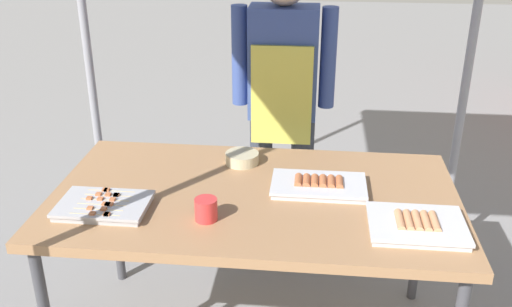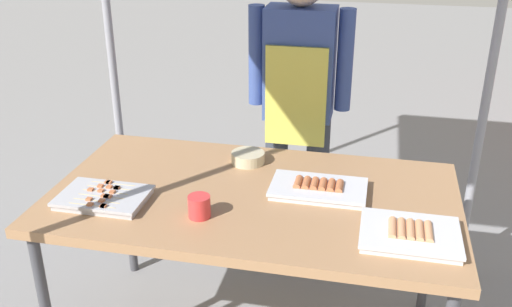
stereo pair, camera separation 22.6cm
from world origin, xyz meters
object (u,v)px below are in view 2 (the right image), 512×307
(tray_grilled_sausages, at_px, (410,234))
(tray_meat_skewers, at_px, (104,197))
(tray_pork_links, at_px, (318,189))
(vendor_woman, at_px, (299,92))
(condiment_bowl, at_px, (248,158))
(drink_cup_near_edge, at_px, (199,206))
(stall_table, at_px, (253,205))

(tray_grilled_sausages, xyz_separation_m, tray_meat_skewers, (-1.14, 0.02, -0.00))
(tray_grilled_sausages, distance_m, tray_pork_links, 0.44)
(vendor_woman, bearing_deg, tray_meat_skewers, 58.57)
(condiment_bowl, bearing_deg, tray_grilled_sausages, -35.18)
(condiment_bowl, bearing_deg, tray_pork_links, -32.52)
(tray_meat_skewers, distance_m, vendor_woman, 1.17)
(tray_meat_skewers, height_order, drink_cup_near_edge, drink_cup_near_edge)
(drink_cup_near_edge, distance_m, vendor_woman, 1.04)
(tray_grilled_sausages, bearing_deg, tray_meat_skewers, 179.04)
(drink_cup_near_edge, xyz_separation_m, vendor_woman, (0.21, 1.02, 0.12))
(stall_table, bearing_deg, tray_meat_skewers, -160.90)
(tray_pork_links, distance_m, condiment_bowl, 0.40)
(tray_grilled_sausages, bearing_deg, stall_table, 160.72)
(tray_pork_links, xyz_separation_m, condiment_bowl, (-0.34, 0.21, 0.01))
(drink_cup_near_edge, bearing_deg, stall_table, 54.99)
(stall_table, relative_size, drink_cup_near_edge, 19.21)
(condiment_bowl, xyz_separation_m, vendor_woman, (0.14, 0.53, 0.14))
(tray_pork_links, height_order, drink_cup_near_edge, drink_cup_near_edge)
(tray_pork_links, bearing_deg, vendor_woman, 104.64)
(stall_table, relative_size, condiment_bowl, 10.95)
(tray_pork_links, height_order, condiment_bowl, same)
(tray_grilled_sausages, xyz_separation_m, drink_cup_near_edge, (-0.75, -0.01, 0.02))
(tray_grilled_sausages, bearing_deg, condiment_bowl, 144.82)
(tray_grilled_sausages, height_order, tray_pork_links, tray_pork_links)
(tray_meat_skewers, distance_m, tray_pork_links, 0.83)
(tray_pork_links, relative_size, drink_cup_near_edge, 4.52)
(tray_pork_links, bearing_deg, stall_table, -167.00)
(tray_meat_skewers, relative_size, drink_cup_near_edge, 4.03)
(tray_pork_links, relative_size, vendor_woman, 0.24)
(tray_grilled_sausages, relative_size, vendor_woman, 0.22)
(stall_table, distance_m, condiment_bowl, 0.30)
(tray_grilled_sausages, xyz_separation_m, tray_pork_links, (-0.35, 0.27, 0.00))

